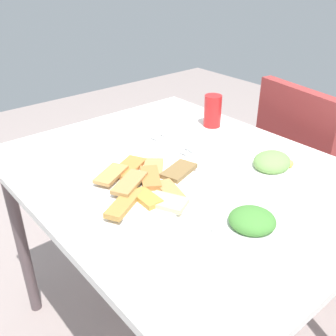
% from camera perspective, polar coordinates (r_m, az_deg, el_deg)
% --- Properties ---
extents(ground_plane, '(6.00, 6.00, 0.00)m').
position_cam_1_polar(ground_plane, '(1.68, 1.66, -23.31)').
color(ground_plane, gray).
extents(dining_table, '(1.11, 0.89, 0.75)m').
position_cam_1_polar(dining_table, '(1.22, 2.10, -3.69)').
color(dining_table, white).
rests_on(dining_table, ground_plane).
extents(dining_chair, '(0.49, 0.49, 0.89)m').
position_cam_1_polar(dining_chair, '(1.79, 19.81, -0.57)').
color(dining_chair, '#9C3331').
rests_on(dining_chair, ground_plane).
extents(pide_platter, '(0.34, 0.36, 0.04)m').
position_cam_1_polar(pide_platter, '(1.08, -3.45, -2.45)').
color(pide_platter, white).
rests_on(pide_platter, dining_table).
extents(salad_plate_greens, '(0.19, 0.19, 0.06)m').
position_cam_1_polar(salad_plate_greens, '(1.22, 15.18, 0.61)').
color(salad_plate_greens, white).
rests_on(salad_plate_greens, dining_table).
extents(salad_plate_rice, '(0.20, 0.20, 0.05)m').
position_cam_1_polar(salad_plate_rice, '(0.95, 12.35, -7.96)').
color(salad_plate_rice, white).
rests_on(salad_plate_rice, dining_table).
extents(soda_can, '(0.09, 0.09, 0.12)m').
position_cam_1_polar(soda_can, '(1.48, 6.64, 8.43)').
color(soda_can, red).
rests_on(soda_can, dining_table).
extents(paper_napkin, '(0.13, 0.13, 0.00)m').
position_cam_1_polar(paper_napkin, '(1.34, 0.67, 3.50)').
color(paper_napkin, white).
rests_on(paper_napkin, dining_table).
extents(fork, '(0.19, 0.02, 0.00)m').
position_cam_1_polar(fork, '(1.32, 0.08, 3.44)').
color(fork, silver).
rests_on(fork, paper_napkin).
extents(spoon, '(0.19, 0.03, 0.00)m').
position_cam_1_polar(spoon, '(1.35, 1.25, 3.87)').
color(spoon, silver).
rests_on(spoon, paper_napkin).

